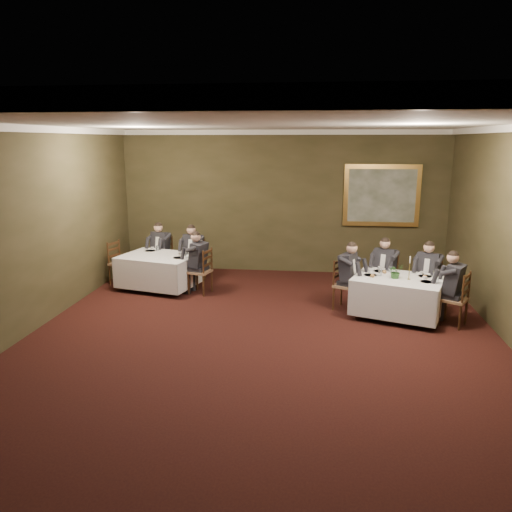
% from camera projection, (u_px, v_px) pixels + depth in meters
% --- Properties ---
extents(ground, '(10.00, 10.00, 0.00)m').
position_uv_depth(ground, '(259.00, 350.00, 7.91)').
color(ground, black).
rests_on(ground, ground).
extents(ceiling, '(8.00, 10.00, 0.10)m').
position_uv_depth(ceiling, '(259.00, 122.00, 7.12)').
color(ceiling, silver).
rests_on(ceiling, back_wall).
extents(back_wall, '(8.00, 0.10, 3.50)m').
position_uv_depth(back_wall, '(282.00, 202.00, 12.35)').
color(back_wall, '#333019').
rests_on(back_wall, ground).
extents(front_wall, '(8.00, 0.10, 3.50)m').
position_uv_depth(front_wall, '(154.00, 426.00, 2.68)').
color(front_wall, '#333019').
rests_on(front_wall, ground).
extents(left_wall, '(0.10, 10.00, 3.50)m').
position_uv_depth(left_wall, '(11.00, 236.00, 7.98)').
color(left_wall, '#333019').
rests_on(left_wall, ground).
extents(crown_molding, '(8.00, 10.00, 0.12)m').
position_uv_depth(crown_molding, '(259.00, 127.00, 7.14)').
color(crown_molding, white).
rests_on(crown_molding, back_wall).
extents(table_main, '(1.89, 1.67, 0.67)m').
position_uv_depth(table_main, '(397.00, 294.00, 9.32)').
color(table_main, '#301E0D').
rests_on(table_main, ground).
extents(table_second, '(1.87, 1.59, 0.67)m').
position_uv_depth(table_second, '(159.00, 269.00, 11.12)').
color(table_second, '#301E0D').
rests_on(table_second, ground).
extents(chair_main_backleft, '(0.59, 0.58, 1.00)m').
position_uv_depth(chair_main_backleft, '(384.00, 288.00, 10.24)').
color(chair_main_backleft, '#8B6746').
rests_on(chair_main_backleft, ground).
extents(diner_main_backleft, '(0.58, 0.61, 1.35)m').
position_uv_depth(diner_main_backleft, '(384.00, 278.00, 10.18)').
color(diner_main_backleft, black).
rests_on(diner_main_backleft, chair_main_backleft).
extents(chair_main_backright, '(0.59, 0.58, 1.00)m').
position_uv_depth(chair_main_backright, '(427.00, 294.00, 9.88)').
color(chair_main_backright, '#8B6746').
rests_on(chair_main_backright, ground).
extents(diner_main_backright, '(0.58, 0.61, 1.35)m').
position_uv_depth(diner_main_backright, '(427.00, 283.00, 9.82)').
color(diner_main_backright, black).
rests_on(diner_main_backright, chair_main_backright).
extents(chair_main_endleft, '(0.57, 0.58, 1.00)m').
position_uv_depth(chair_main_endleft, '(345.00, 295.00, 9.79)').
color(chair_main_endleft, '#8B6746').
rests_on(chair_main_endleft, ground).
extents(diner_main_endleft, '(0.61, 0.57, 1.35)m').
position_uv_depth(diner_main_endleft, '(346.00, 284.00, 9.73)').
color(diner_main_endleft, black).
rests_on(diner_main_endleft, chair_main_endleft).
extents(chair_main_endright, '(0.59, 0.59, 1.00)m').
position_uv_depth(chair_main_endright, '(453.00, 310.00, 8.92)').
color(chair_main_endright, '#8B6746').
rests_on(chair_main_endright, ground).
extents(diner_main_endright, '(0.62, 0.59, 1.35)m').
position_uv_depth(diner_main_endright, '(454.00, 298.00, 8.88)').
color(diner_main_endright, black).
rests_on(diner_main_endright, chair_main_endright).
extents(chair_sec_backleft, '(0.55, 0.53, 1.00)m').
position_uv_depth(chair_sec_backleft, '(162.00, 266.00, 12.07)').
color(chair_sec_backleft, '#8B6746').
rests_on(chair_sec_backleft, ground).
extents(diner_sec_backleft, '(0.53, 0.58, 1.35)m').
position_uv_depth(diner_sec_backleft, '(162.00, 257.00, 12.01)').
color(diner_sec_backleft, black).
rests_on(diner_sec_backleft, chair_sec_backleft).
extents(chair_sec_backright, '(0.54, 0.52, 1.00)m').
position_uv_depth(chair_sec_backright, '(194.00, 269.00, 11.77)').
color(chair_sec_backright, '#8B6746').
rests_on(chair_sec_backright, ground).
extents(diner_sec_backright, '(0.51, 0.57, 1.35)m').
position_uv_depth(diner_sec_backright, '(194.00, 260.00, 11.71)').
color(diner_sec_backright, black).
rests_on(diner_sec_backright, chair_sec_backright).
extents(chair_sec_endright, '(0.52, 0.54, 1.00)m').
position_uv_depth(chair_sec_endright, '(201.00, 281.00, 10.81)').
color(chair_sec_endright, '#8B6746').
rests_on(chair_sec_endright, ground).
extents(diner_sec_endright, '(0.57, 0.51, 1.35)m').
position_uv_depth(diner_sec_endright, '(200.00, 270.00, 10.76)').
color(diner_sec_endright, black).
rests_on(diner_sec_endright, chair_sec_endright).
extents(chair_sec_endleft, '(0.54, 0.55, 1.00)m').
position_uv_depth(chair_sec_endleft, '(121.00, 272.00, 11.51)').
color(chair_sec_endleft, '#8B6746').
rests_on(chair_sec_endleft, ground).
extents(centerpiece, '(0.33, 0.31, 0.29)m').
position_uv_depth(centerpiece, '(396.00, 271.00, 9.18)').
color(centerpiece, '#2D5926').
rests_on(centerpiece, table_main).
extents(candlestick, '(0.07, 0.07, 0.45)m').
position_uv_depth(candlestick, '(409.00, 271.00, 9.10)').
color(candlestick, '#A68C33').
rests_on(candlestick, table_main).
extents(place_setting_table_main, '(0.33, 0.31, 0.14)m').
position_uv_depth(place_setting_table_main, '(382.00, 269.00, 9.73)').
color(place_setting_table_main, white).
rests_on(place_setting_table_main, table_main).
extents(place_setting_table_second, '(0.33, 0.31, 0.14)m').
position_uv_depth(place_setting_table_second, '(153.00, 249.00, 11.52)').
color(place_setting_table_second, white).
rests_on(place_setting_table_second, table_second).
extents(painting, '(1.80, 0.09, 1.48)m').
position_uv_depth(painting, '(382.00, 196.00, 11.96)').
color(painting, '#E6AD54').
rests_on(painting, back_wall).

